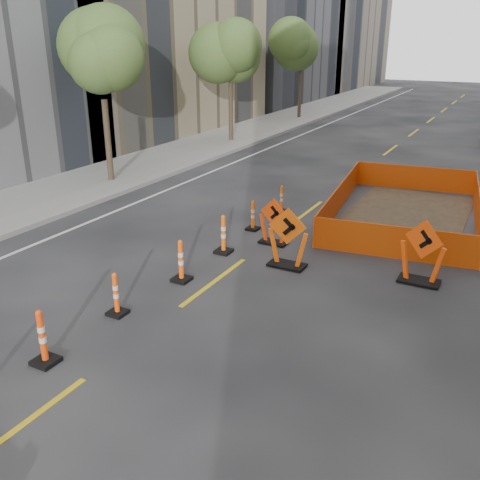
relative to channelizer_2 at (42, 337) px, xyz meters
The scene contains 16 objects.
ground_plane 1.19m from the channelizer_2, 24.77° to the left, with size 140.00×140.00×0.00m, color black.
sidewalk_left 14.82m from the channelizer_2, 122.86° to the left, with size 4.00×90.00×0.15m, color gray.
bld_left_d 43.25m from the channelizer_2, 112.03° to the left, with size 12.00×16.00×14.00m, color #4C4C51.
tree_l_b 13.43m from the channelizer_2, 125.46° to the left, with size 2.80×2.80×5.95m.
tree_l_c 22.12m from the channelizer_2, 110.00° to the left, with size 2.80×2.80×5.95m.
tree_l_d 31.59m from the channelizer_2, 103.73° to the left, with size 2.80×2.80×5.95m.
channelizer_2 is the anchor object (origin of this frame).
channelizer_3 2.04m from the channelizer_2, 91.35° to the left, with size 0.38×0.38×0.97m, color #FF500A, non-canonical shape.
channelizer_4 4.09m from the channelizer_2, 86.82° to the left, with size 0.42×0.42×1.06m, color #FF540A, non-canonical shape.
channelizer_5 6.13m from the channelizer_2, 87.76° to the left, with size 0.43×0.43×1.09m, color #E85809, non-canonical shape.
channelizer_6 8.17m from the channelizer_2, 89.25° to the left, with size 0.37×0.37×0.93m, color #FF570A, non-canonical shape.
channelizer_7 10.22m from the channelizer_2, 89.13° to the left, with size 0.36×0.36×0.92m, color #E25609, non-canonical shape.
chevron_sign_left 7.50m from the channelizer_2, 81.12° to the left, with size 0.90×0.54×1.35m, color #FF440A, non-canonical shape.
chevron_sign_center 6.46m from the channelizer_2, 70.56° to the left, with size 1.06×0.64×1.60m, color #FF5A0A, non-canonical shape.
chevron_sign_right 8.57m from the channelizer_2, 51.38° to the left, with size 1.08×0.65×1.62m, color #E84209, non-canonical shape.
safety_fence 12.23m from the channelizer_2, 71.00° to the left, with size 4.33×7.37×0.92m, color #E0430B, non-canonical shape.
Camera 1 is at (6.07, -6.10, 5.60)m, focal length 40.00 mm.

